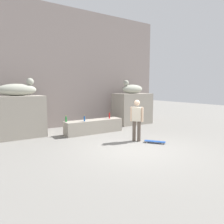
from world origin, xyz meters
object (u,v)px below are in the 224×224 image
Objects in this scene: statue_reclining_left at (18,89)px; bottle_red at (109,116)px; statue_reclining_right at (132,89)px; bottle_green at (66,119)px; bottle_blue at (84,119)px; skateboard at (155,141)px; skater at (137,119)px.

bottle_red is (3.92, -1.12, -1.31)m from statue_reclining_left.
bottle_red is at bearing 17.81° from statue_reclining_right.
bottle_green is at bearing 173.44° from bottle_red.
bottle_green is 1.02× the size of bottle_blue.
statue_reclining_left is 5.64× the size of bottle_green.
bottle_red reaches higher than bottle_blue.
statue_reclining_right is 4.82m from skateboard.
skater reaches higher than bottle_red.
statue_reclining_left reaches higher than bottle_red.
statue_reclining_left is 0.96× the size of skater.
statue_reclining_left is 4.99× the size of bottle_red.
bottle_blue is (2.54, -1.21, -1.33)m from statue_reclining_left.
bottle_red is 1.15× the size of bottle_blue.
skater is 1.14m from skateboard.
statue_reclining_right reaches higher than bottle_red.
bottle_blue is at bearing -5.31° from skateboard.
bottle_green is 2.14m from bottle_red.
bottle_green is 0.81m from bottle_blue.
statue_reclining_left is 0.97× the size of statue_reclining_right.
statue_reclining_left is 6.14m from skateboard.
bottle_green is (1.79, -0.88, -1.33)m from statue_reclining_left.
bottle_red is (2.13, -0.24, 0.02)m from bottle_green.
bottle_blue is (-3.66, -1.20, -1.33)m from statue_reclining_right.
skater is at bearing -49.60° from bottle_green.
statue_reclining_left is 4.28m from bottle_red.
skater is at bearing -5.25° from skateboard.
statue_reclining_left is 5.21m from skater.
statue_reclining_left is 3.11m from bottle_blue.
statue_reclining_right is 2.20× the size of skateboard.
bottle_red is at bearing -37.68° from skater.
bottle_blue is at bearing -176.57° from bottle_red.
statue_reclining_right is 4.20m from skater.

